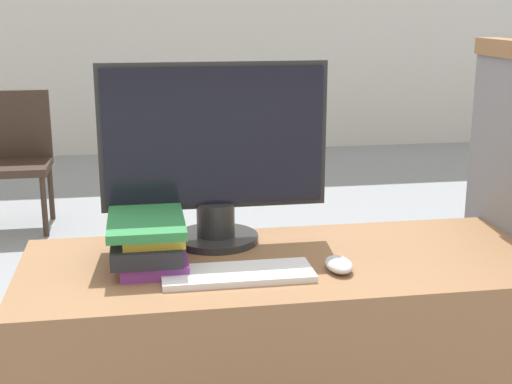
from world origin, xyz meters
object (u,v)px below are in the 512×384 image
keyboard (238,274)px  book_stack (149,242)px  far_chair (16,153)px  monitor (215,155)px  mouse (339,264)px

keyboard → book_stack: size_ratio=1.32×
far_chair → keyboard: bearing=-119.9°
monitor → far_chair: 3.05m
mouse → far_chair: 3.38m
keyboard → book_stack: bearing=149.3°
mouse → book_stack: (-0.47, 0.13, 0.04)m
monitor → book_stack: monitor is taller
mouse → book_stack: 0.49m
keyboard → far_chair: 3.29m
book_stack → far_chair: bearing=105.2°
mouse → far_chair: (-1.28, 3.11, -0.31)m
mouse → far_chair: size_ratio=0.12×
monitor → mouse: 0.46m
monitor → far_chair: monitor is taller
keyboard → mouse: bearing=-0.0°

